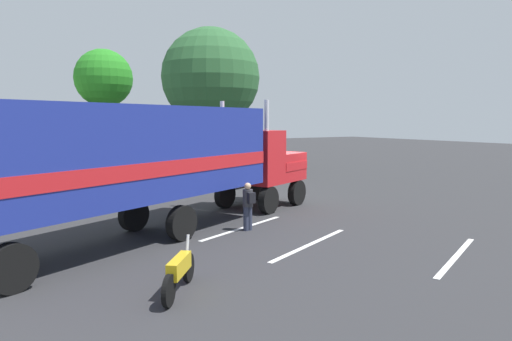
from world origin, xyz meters
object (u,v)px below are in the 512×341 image
object	(u,v)px
person_bystander	(248,204)
tree_center	(104,79)
motorcycle	(179,271)
tree_left	(211,77)
parked_bus	(35,147)
semi_truck	(158,158)

from	to	relation	value
person_bystander	tree_center	xyz separation A→B (m)	(1.13, 25.36, 6.15)
motorcycle	tree_left	distance (m)	24.75
parked_bus	person_bystander	bearing A→B (deg)	-75.32
person_bystander	parked_bus	distance (m)	18.91
semi_truck	parked_bus	distance (m)	17.39
tree_left	tree_center	world-z (taller)	tree_left
person_bystander	motorcycle	size ratio (longest dim) A/B	0.95
tree_center	motorcycle	bearing A→B (deg)	-100.02
person_bystander	parked_bus	world-z (taller)	parked_bus
parked_bus	tree_left	size ratio (longest dim) A/B	1.09
tree_center	parked_bus	bearing A→B (deg)	-129.77
person_bystander	tree_center	distance (m)	26.12
semi_truck	person_bystander	bearing A→B (deg)	-19.73
person_bystander	parked_bus	xyz separation A→B (m)	(-4.78, 18.26, 1.17)
semi_truck	person_bystander	distance (m)	3.36
semi_truck	motorcycle	distance (m)	5.65
semi_truck	parked_bus	bearing A→B (deg)	96.67
motorcycle	parked_bus	bearing A→B (deg)	91.81
semi_truck	motorcycle	size ratio (longest dim) A/B	8.08
person_bystander	motorcycle	xyz separation A→B (m)	(-4.08, -4.11, -0.41)
parked_bus	motorcycle	world-z (taller)	parked_bus
motorcycle	tree_left	xyz separation A→B (m)	(10.88, 21.32, 6.28)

